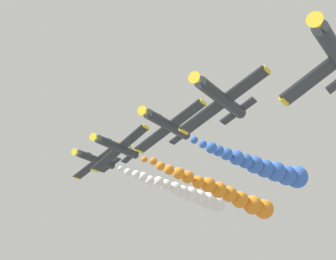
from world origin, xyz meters
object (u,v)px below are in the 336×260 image
(airplane_lead, at_px, (336,54))
(airplane_right_inner, at_px, (167,124))
(airplane_left_inner, at_px, (221,98))
(airplane_right_outer, at_px, (96,159))
(airplane_left_outer, at_px, (117,147))

(airplane_lead, bearing_deg, airplane_right_inner, -38.97)
(airplane_left_inner, distance_m, airplane_right_inner, 14.12)
(airplane_right_inner, xyz_separation_m, airplane_right_outer, (22.32, -18.36, 2.67))
(airplane_left_inner, xyz_separation_m, airplane_right_outer, (32.70, -27.79, 4.34))
(airplane_lead, distance_m, airplane_right_inner, 28.74)
(airplane_right_inner, bearing_deg, airplane_left_outer, -34.93)
(airplane_left_inner, relative_size, airplane_left_outer, 1.00)
(airplane_right_inner, bearing_deg, airplane_right_outer, -39.45)
(airplane_lead, relative_size, airplane_left_inner, 1.00)
(airplane_left_inner, xyz_separation_m, airplane_left_outer, (22.27, -17.72, 2.61))
(airplane_left_inner, distance_m, airplane_right_outer, 43.13)
(airplane_right_inner, xyz_separation_m, airplane_left_outer, (11.88, -8.30, 0.94))
(airplane_left_inner, xyz_separation_m, airplane_right_inner, (10.38, -9.42, 1.68))
(airplane_left_inner, bearing_deg, airplane_lead, 144.15)
(airplane_right_inner, height_order, airplane_left_outer, airplane_left_outer)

